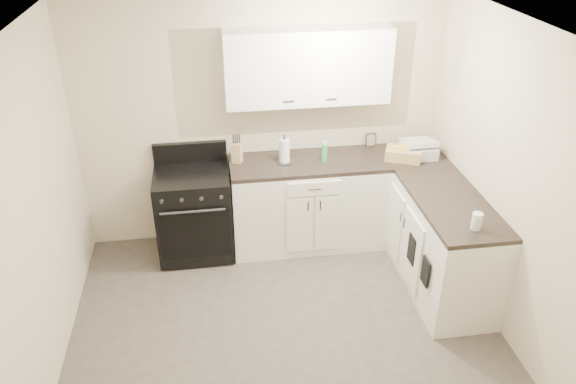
{
  "coord_description": "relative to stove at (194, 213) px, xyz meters",
  "views": [
    {
      "loc": [
        -0.51,
        -3.36,
        3.36
      ],
      "look_at": [
        0.12,
        0.85,
        0.98
      ],
      "focal_mm": 35.0,
      "sensor_mm": 36.0,
      "label": 1
    }
  ],
  "objects": [
    {
      "name": "ceiling",
      "position": [
        0.72,
        -1.48,
        2.04
      ],
      "size": [
        3.6,
        3.6,
        0.0
      ],
      "primitive_type": "plane",
      "color": "white",
      "rests_on": "wall_back"
    },
    {
      "name": "floor",
      "position": [
        0.72,
        -1.48,
        -0.46
      ],
      "size": [
        3.6,
        3.6,
        0.0
      ],
      "primitive_type": "plane",
      "color": "#473F38",
      "rests_on": "ground"
    },
    {
      "name": "countertop_right",
      "position": [
        2.22,
        -0.63,
        0.46
      ],
      "size": [
        0.6,
        1.9,
        0.04
      ],
      "primitive_type": "cube",
      "color": "black",
      "rests_on": "base_cabinets_right"
    },
    {
      "name": "glass_jar",
      "position": [
        2.23,
        -1.37,
        0.55
      ],
      "size": [
        0.11,
        0.11,
        0.14
      ],
      "primitive_type": "cylinder",
      "rotation": [
        0.0,
        0.0,
        -0.33
      ],
      "color": "silver",
      "rests_on": "countertop_right"
    },
    {
      "name": "countertop_back",
      "position": [
        1.15,
        0.02,
        0.46
      ],
      "size": [
        1.55,
        0.6,
        0.04
      ],
      "primitive_type": "cube",
      "color": "black",
      "rests_on": "base_cabinets_back"
    },
    {
      "name": "oven_mitt_near",
      "position": [
        1.9,
        -1.3,
        0.04
      ],
      "size": [
        0.02,
        0.14,
        0.25
      ],
      "primitive_type": "cube",
      "color": "black",
      "rests_on": "base_cabinets_right"
    },
    {
      "name": "wall_right",
      "position": [
        2.52,
        -1.48,
        0.79
      ],
      "size": [
        0.0,
        3.6,
        3.6
      ],
      "primitive_type": "plane",
      "rotation": [
        1.57,
        0.0,
        -1.57
      ],
      "color": "beige",
      "rests_on": "ground"
    },
    {
      "name": "paper_towel",
      "position": [
        0.91,
        0.04,
        0.6
      ],
      "size": [
        0.1,
        0.1,
        0.24
      ],
      "primitive_type": "cylinder",
      "rotation": [
        0.0,
        0.0,
        -0.02
      ],
      "color": "white",
      "rests_on": "countertop_back"
    },
    {
      "name": "picture_frame",
      "position": [
        1.84,
        0.28,
        0.55
      ],
      "size": [
        0.11,
        0.05,
        0.14
      ],
      "primitive_type": "cube",
      "rotation": [
        -0.14,
        0.0,
        0.13
      ],
      "color": "black",
      "rests_on": "countertop_back"
    },
    {
      "name": "upper_cabinets",
      "position": [
        1.15,
        0.18,
        1.38
      ],
      "size": [
        1.55,
        0.3,
        0.7
      ],
      "primitive_type": "cube",
      "color": "white",
      "rests_on": "wall_back"
    },
    {
      "name": "base_cabinets_back",
      "position": [
        1.15,
        0.02,
        -0.01
      ],
      "size": [
        1.55,
        0.6,
        0.9
      ],
      "primitive_type": "cube",
      "color": "white",
      "rests_on": "floor"
    },
    {
      "name": "wall_back",
      "position": [
        0.72,
        0.32,
        0.79
      ],
      "size": [
        3.6,
        0.0,
        3.6
      ],
      "primitive_type": "plane",
      "rotation": [
        1.57,
        0.0,
        0.0
      ],
      "color": "beige",
      "rests_on": "ground"
    },
    {
      "name": "soap_bottle",
      "position": [
        1.3,
        0.0,
        0.57
      ],
      "size": [
        0.07,
        0.07,
        0.18
      ],
      "primitive_type": "cylinder",
      "rotation": [
        0.0,
        0.0,
        -0.17
      ],
      "color": "#3B9B52",
      "rests_on": "countertop_back"
    },
    {
      "name": "knife_block",
      "position": [
        0.45,
        0.11,
        0.58
      ],
      "size": [
        0.12,
        0.11,
        0.2
      ],
      "primitive_type": "cube",
      "rotation": [
        0.0,
        0.0,
        -0.39
      ],
      "color": "tan",
      "rests_on": "countertop_back"
    },
    {
      "name": "stove",
      "position": [
        0.0,
        0.0,
        0.0
      ],
      "size": [
        0.72,
        0.62,
        0.87
      ],
      "primitive_type": "cube",
      "color": "black",
      "rests_on": "floor"
    },
    {
      "name": "oven_mitt_far",
      "position": [
        1.9,
        -0.97,
        0.04
      ],
      "size": [
        0.02,
        0.15,
        0.27
      ],
      "primitive_type": "cube",
      "color": "black",
      "rests_on": "base_cabinets_right"
    },
    {
      "name": "base_cabinets_right",
      "position": [
        2.22,
        -0.63,
        -0.01
      ],
      "size": [
        0.6,
        1.9,
        0.9
      ],
      "primitive_type": "cube",
      "color": "white",
      "rests_on": "floor"
    },
    {
      "name": "countertop_grill",
      "position": [
        2.24,
        -0.02,
        0.54
      ],
      "size": [
        0.32,
        0.3,
        0.12
      ],
      "primitive_type": "cube",
      "rotation": [
        0.0,
        0.0,
        0.03
      ],
      "color": "silver",
      "rests_on": "countertop_right"
    },
    {
      "name": "wicker_basket",
      "position": [
        2.07,
        -0.07,
        0.54
      ],
      "size": [
        0.4,
        0.34,
        0.11
      ],
      "primitive_type": "cube",
      "rotation": [
        0.0,
        0.0,
        -0.41
      ],
      "color": "tan",
      "rests_on": "countertop_right"
    },
    {
      "name": "wall_left",
      "position": [
        -1.08,
        -1.48,
        0.79
      ],
      "size": [
        0.0,
        3.6,
        3.6
      ],
      "primitive_type": "plane",
      "rotation": [
        1.57,
        0.0,
        1.57
      ],
      "color": "beige",
      "rests_on": "ground"
    }
  ]
}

